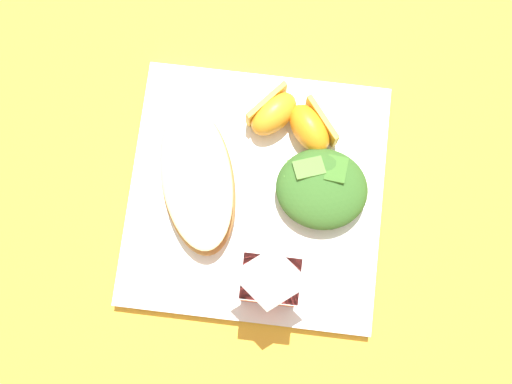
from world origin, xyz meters
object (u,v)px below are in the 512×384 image
Objects in this scene: white_plate at (256,195)px; milk_carton at (270,280)px; cheesy_pizza_bread at (197,178)px; green_salad_pile at (322,189)px; orange_wedge_front at (311,128)px; orange_wedge_middle at (272,113)px.

milk_carton is at bearing 104.81° from white_plate.
milk_carton is at bearing 131.47° from cheesy_pizza_bread.
milk_carton is at bearing 67.21° from green_salad_pile.
orange_wedge_front is at bearing -98.58° from milk_carton.
orange_wedge_middle is at bearing -94.95° from white_plate.
orange_wedge_front is at bearing 164.62° from orange_wedge_middle.
green_salad_pile reaches higher than cheesy_pizza_bread.
white_plate is 0.12m from milk_carton.
cheesy_pizza_bread is 0.14m from green_salad_pile.
orange_wedge_front is (0.02, -0.07, -0.00)m from green_salad_pile.
orange_wedge_front is 1.01× the size of orange_wedge_middle.
white_plate is 0.08m from green_salad_pile.
orange_wedge_front is at bearing -148.59° from cheesy_pizza_bread.
cheesy_pizza_bread is at bearing 31.41° from orange_wedge_front.
white_plate is at bearing 174.90° from cheesy_pizza_bread.
cheesy_pizza_bread is 2.68× the size of orange_wedge_front.
milk_carton reaches higher than white_plate.
milk_carton reaches higher than green_salad_pile.
white_plate is 0.07m from cheesy_pizza_bread.
orange_wedge_front is (-0.12, -0.07, 0.00)m from cheesy_pizza_bread.
white_plate is 2.55× the size of milk_carton.
cheesy_pizza_bread is at bearing 1.85° from green_salad_pile.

